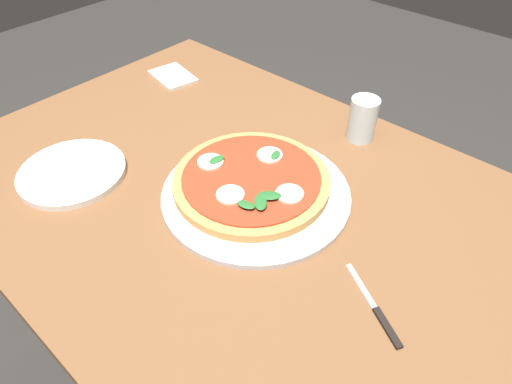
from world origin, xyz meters
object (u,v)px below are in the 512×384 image
knife (379,314)px  glass_cup (363,119)px  dining_table (236,226)px  napkin (173,76)px  serving_tray (256,194)px  plate_white (72,172)px  pizza (251,180)px

knife → glass_cup: (-0.27, 0.38, 0.05)m
dining_table → napkin: 0.51m
dining_table → serving_tray: size_ratio=3.30×
napkin → glass_cup: (0.54, 0.10, 0.05)m
plate_white → glass_cup: bearing=54.1°
serving_tray → pizza: 0.03m
knife → plate_white: bearing=-168.4°
dining_table → knife: size_ratio=8.41×
serving_tray → glass_cup: size_ratio=3.72×
dining_table → plate_white: (-0.28, -0.19, 0.11)m
pizza → napkin: 0.51m
pizza → knife: size_ratio=2.15×
serving_tray → napkin: size_ratio=2.84×
dining_table → pizza: 0.13m
napkin → dining_table: bearing=-26.2°
dining_table → napkin: napkin is taller
pizza → plate_white: bearing=-144.8°
serving_tray → napkin: bearing=157.4°
plate_white → pizza: bearing=35.2°
knife → glass_cup: glass_cup is taller
dining_table → knife: bearing=-9.2°
plate_white → knife: 0.66m
serving_tray → plate_white: bearing=-147.6°
knife → glass_cup: 0.47m
pizza → knife: 0.35m
pizza → napkin: size_ratio=2.40×
serving_tray → knife: 0.33m
plate_white → glass_cup: (0.37, 0.51, 0.04)m
dining_table → glass_cup: glass_cup is taller
serving_tray → plate_white: 0.39m
dining_table → napkin: size_ratio=9.38×
dining_table → glass_cup: (0.09, 0.32, 0.16)m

